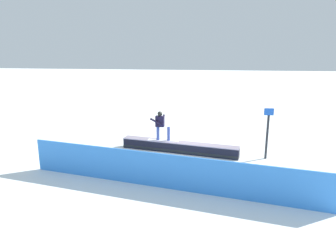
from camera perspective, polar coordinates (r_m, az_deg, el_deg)
name	(u,v)px	position (r m, az deg, el deg)	size (l,w,h in m)	color
ground_plane	(179,152)	(14.62, 2.00, -4.83)	(120.00, 120.00, 0.00)	white
grind_box	(179,148)	(14.55, 2.01, -3.97)	(5.53, 1.56, 0.51)	black
snowboarder	(161,125)	(14.53, -1.30, 0.22)	(1.50, 0.42, 1.39)	silver
safety_fence	(166,171)	(10.76, -0.29, -8.32)	(10.75, 0.06, 1.24)	#3787ED
trail_marker	(267,132)	(14.13, 17.75, -1.10)	(0.40, 0.10, 2.25)	#262628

